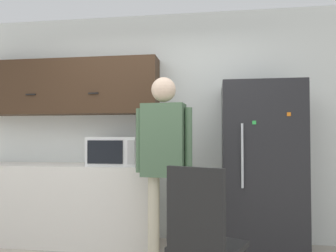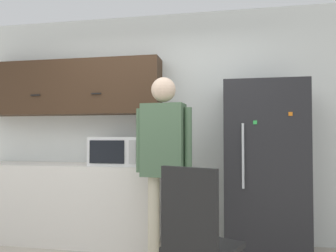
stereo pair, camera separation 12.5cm
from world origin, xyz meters
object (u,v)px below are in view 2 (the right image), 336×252
object	(u,v)px
person	(163,150)
chair	(197,236)
refrigerator	(264,168)
microwave	(117,151)

from	to	relation	value
person	chair	world-z (taller)	person
refrigerator	chair	world-z (taller)	refrigerator
microwave	chair	xyz separation A→B (m)	(1.02, -1.33, -0.50)
person	chair	bearing A→B (deg)	-59.25
person	refrigerator	world-z (taller)	person
person	chair	distance (m)	1.09
microwave	person	size ratio (longest dim) A/B	0.31
microwave	refrigerator	size ratio (longest dim) A/B	0.31
microwave	person	distance (m)	0.78
chair	microwave	bearing A→B (deg)	-29.04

